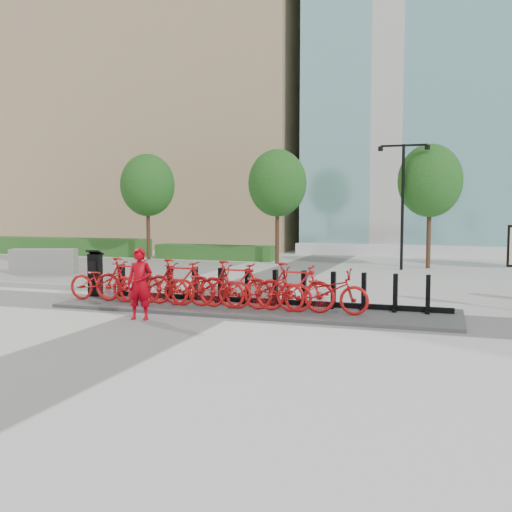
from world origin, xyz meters
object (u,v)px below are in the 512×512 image
(bike_0, at_px, (103,281))
(jersey_barrier, at_px, (44,261))
(kiosk, at_px, (95,274))
(worker_red, at_px, (140,284))

(bike_0, bearing_deg, jersey_barrier, 48.81)
(bike_0, relative_size, jersey_barrier, 0.80)
(kiosk, height_order, worker_red, worker_red)
(kiosk, distance_m, jersey_barrier, 7.22)
(bike_0, xyz_separation_m, jersey_barrier, (-6.14, 5.38, -0.12))
(worker_red, distance_m, jersey_barrier, 10.68)
(jersey_barrier, bearing_deg, worker_red, -59.93)
(jersey_barrier, bearing_deg, bike_0, -60.57)
(worker_red, xyz_separation_m, jersey_barrier, (-8.11, 6.94, -0.32))
(bike_0, height_order, worker_red, worker_red)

